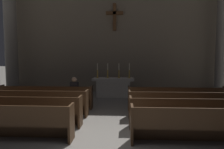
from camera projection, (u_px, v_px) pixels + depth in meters
ground_plane at (101, 141)px, 5.39m from camera, size 80.00×80.00×0.00m
pew_left_row_2 at (19, 111)px, 6.58m from camera, size 3.90×0.50×0.95m
pew_left_row_3 at (34, 103)px, 7.69m from camera, size 3.90×0.50×0.95m
pew_left_row_4 at (45, 97)px, 8.80m from camera, size 3.90×0.50×0.95m
pew_right_row_1 at (211, 125)px, 5.16m from camera, size 3.90×0.50×0.95m
pew_right_row_2 at (195, 113)px, 6.28m from camera, size 3.90×0.50×0.95m
pew_right_row_3 at (185, 105)px, 7.39m from camera, size 3.90×0.50×0.95m
pew_right_row_4 at (177, 98)px, 8.51m from camera, size 3.90×0.50×0.95m
column_left_fourth at (11, 34)px, 12.21m from camera, size 1.06×1.06×7.06m
column_right_fourth at (223, 33)px, 11.54m from camera, size 1.06×1.06×7.06m
altar at (113, 87)px, 11.34m from camera, size 2.20×0.90×1.01m
candlestick_outer_left at (97, 73)px, 11.33m from camera, size 0.16×0.16×0.78m
candlestick_inner_left at (108, 73)px, 11.30m from camera, size 0.16×0.16×0.78m
candlestick_inner_right at (119, 73)px, 11.26m from camera, size 0.16×0.16×0.78m
candlestick_outer_right at (129, 73)px, 11.23m from camera, size 0.16×0.16×0.78m
apse_with_cross at (115, 25)px, 12.79m from camera, size 13.07×0.44×8.13m
lone_worshipper at (75, 92)px, 8.76m from camera, size 0.32×0.43×1.32m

